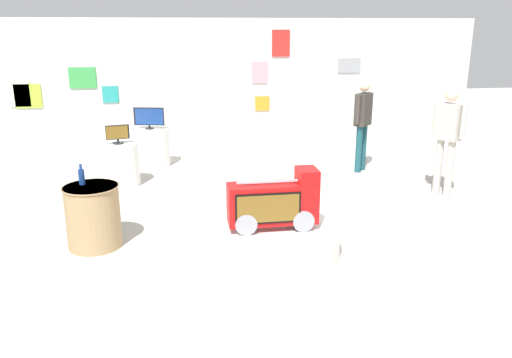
% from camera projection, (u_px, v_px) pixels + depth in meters
% --- Properties ---
extents(ground_plane, '(30.00, 30.00, 0.00)m').
position_uv_depth(ground_plane, '(287.00, 239.00, 6.61)').
color(ground_plane, '#B2ADA3').
extents(back_wall_display, '(10.53, 0.13, 2.80)m').
position_uv_depth(back_wall_display, '(237.00, 86.00, 10.91)').
color(back_wall_display, silver).
rests_on(back_wall_display, ground).
extents(main_display_pedestal, '(1.63, 1.63, 0.31)m').
position_uv_depth(main_display_pedestal, '(272.00, 240.00, 6.19)').
color(main_display_pedestal, silver).
rests_on(main_display_pedestal, ground).
extents(novelty_firetruck_tv, '(1.07, 0.39, 0.72)m').
position_uv_depth(novelty_firetruck_tv, '(274.00, 205.00, 6.06)').
color(novelty_firetruck_tv, gray).
rests_on(novelty_firetruck_tv, main_display_pedestal).
extents(display_pedestal_left_rear, '(0.73, 0.73, 0.73)m').
position_uv_depth(display_pedestal_left_rear, '(151.00, 147.00, 9.98)').
color(display_pedestal_left_rear, silver).
rests_on(display_pedestal_left_rear, ground).
extents(tv_on_left_rear, '(0.58, 0.17, 0.41)m').
position_uv_depth(tv_on_left_rear, '(149.00, 117.00, 9.80)').
color(tv_on_left_rear, black).
rests_on(tv_on_left_rear, display_pedestal_left_rear).
extents(display_pedestal_center_rear, '(0.65, 0.65, 0.73)m').
position_uv_depth(display_pedestal_center_rear, '(120.00, 165.00, 8.73)').
color(display_pedestal_center_rear, silver).
rests_on(display_pedestal_center_rear, ground).
extents(tv_on_center_rear, '(0.39, 0.18, 0.32)m').
position_uv_depth(tv_on_center_rear, '(117.00, 134.00, 8.57)').
color(tv_on_center_rear, black).
rests_on(tv_on_center_rear, display_pedestal_center_rear).
extents(side_table_round, '(0.68, 0.68, 0.78)m').
position_uv_depth(side_table_round, '(93.00, 216.00, 6.28)').
color(side_table_round, '#9E7F56').
rests_on(side_table_round, ground).
extents(bottle_on_side_table, '(0.07, 0.07, 0.26)m').
position_uv_depth(bottle_on_side_table, '(82.00, 176.00, 6.21)').
color(bottle_on_side_table, navy).
rests_on(bottle_on_side_table, side_table_round).
extents(shopper_browsing_near_truck, '(0.41, 0.42, 1.69)m').
position_uv_depth(shopper_browsing_near_truck, '(363.00, 119.00, 9.44)').
color(shopper_browsing_near_truck, '#194751').
rests_on(shopper_browsing_near_truck, ground).
extents(shopper_browsing_rear, '(0.36, 0.50, 1.72)m').
position_uv_depth(shopper_browsing_rear, '(447.00, 134.00, 8.02)').
color(shopper_browsing_rear, '#B2ADA3').
rests_on(shopper_browsing_rear, ground).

